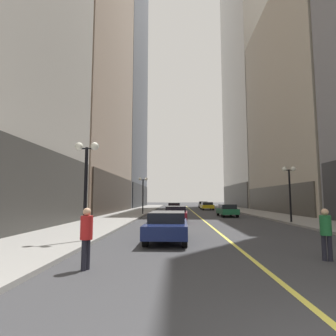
{
  "coord_description": "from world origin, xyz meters",
  "views": [
    {
      "loc": [
        -2.43,
        -3.3,
        1.95
      ],
      "look_at": [
        -3.59,
        35.48,
        6.18
      ],
      "focal_mm": 29.83,
      "sensor_mm": 36.0,
      "label": 1
    }
  ],
  "objects": [
    {
      "name": "street_lamp_right_mid",
      "position": [
        6.4,
        18.71,
        3.26
      ],
      "size": [
        1.06,
        0.36,
        4.43
      ],
      "color": "black",
      "rests_on": "ground"
    },
    {
      "name": "sidewalk_left",
      "position": [
        -8.25,
        35.0,
        0.07
      ],
      "size": [
        4.5,
        78.0,
        0.15
      ],
      "primitive_type": "cube",
      "color": "gray",
      "rests_on": "ground"
    },
    {
      "name": "building_right_mid",
      "position": [
        18.02,
        34.5,
        14.75
      ],
      "size": [
        15.24,
        24.0,
        29.61
      ],
      "color": "#B7AD99",
      "rests_on": "ground"
    },
    {
      "name": "street_lamp_left_far",
      "position": [
        -6.4,
        29.77,
        3.26
      ],
      "size": [
        1.06,
        0.36,
        4.43
      ],
      "color": "black",
      "rests_on": "ground"
    },
    {
      "name": "street_lamp_left_near",
      "position": [
        -6.4,
        8.78,
        3.26
      ],
      "size": [
        1.06,
        0.36,
        4.43
      ],
      "color": "black",
      "rests_on": "ground"
    },
    {
      "name": "building_right_far",
      "position": [
        18.03,
        60.0,
        32.02
      ],
      "size": [
        15.25,
        26.0,
        64.18
      ],
      "color": "#A8A399",
      "rests_on": "ground"
    },
    {
      "name": "car_navy",
      "position": [
        -2.86,
        9.87,
        0.72
      ],
      "size": [
        1.92,
        4.76,
        1.32
      ],
      "color": "#141E4C",
      "rests_on": "ground"
    },
    {
      "name": "pedestrian_in_red_jacket",
      "position": [
        -4.93,
        4.5,
        0.98
      ],
      "size": [
        0.43,
        0.43,
        1.69
      ],
      "color": "black",
      "rests_on": "ground"
    },
    {
      "name": "building_left_mid",
      "position": [
        -16.84,
        34.5,
        29.89
      ],
      "size": [
        12.88,
        24.0,
        59.94
      ],
      "color": "gray",
      "rests_on": "ground"
    },
    {
      "name": "sidewalk_right",
      "position": [
        8.25,
        35.0,
        0.07
      ],
      "size": [
        4.5,
        78.0,
        0.15
      ],
      "primitive_type": "cube",
      "color": "gray",
      "rests_on": "ground"
    },
    {
      "name": "building_left_far",
      "position": [
        -18.39,
        60.0,
        32.49
      ],
      "size": [
        15.97,
        26.0,
        65.13
      ],
      "color": "slate",
      "rests_on": "ground"
    },
    {
      "name": "car_green",
      "position": [
        3.02,
        27.18,
        0.72
      ],
      "size": [
        1.75,
        4.58,
        1.32
      ],
      "color": "#196038",
      "rests_on": "ground"
    },
    {
      "name": "ground_plane",
      "position": [
        0.0,
        35.0,
        0.0
      ],
      "size": [
        200.0,
        200.0,
        0.0
      ],
      "primitive_type": "plane",
      "color": "#38383A"
    },
    {
      "name": "car_red",
      "position": [
        -2.77,
        36.47,
        0.72
      ],
      "size": [
        1.87,
        4.68,
        1.32
      ],
      "color": "#B21919",
      "rests_on": "ground"
    },
    {
      "name": "car_yellow",
      "position": [
        2.76,
        44.69,
        0.72
      ],
      "size": [
        2.0,
        4.66,
        1.32
      ],
      "color": "yellow",
      "rests_on": "ground"
    },
    {
      "name": "car_silver",
      "position": [
        3.08,
        55.14,
        0.72
      ],
      "size": [
        2.0,
        4.11,
        1.32
      ],
      "color": "#B7B7BC",
      "rests_on": "ground"
    },
    {
      "name": "pedestrian_in_green_parka",
      "position": [
        2.3,
        5.82,
        0.94
      ],
      "size": [
        0.44,
        0.44,
        1.63
      ],
      "color": "black",
      "rests_on": "ground"
    },
    {
      "name": "lane_centre_stripe",
      "position": [
        0.0,
        35.0,
        0.0
      ],
      "size": [
        0.16,
        70.0,
        0.01
      ],
      "primitive_type": "cube",
      "color": "#E5D64C",
      "rests_on": "ground"
    },
    {
      "name": "car_maroon",
      "position": [
        -2.45,
        19.43,
        0.72
      ],
      "size": [
        1.94,
        4.16,
        1.32
      ],
      "color": "maroon",
      "rests_on": "ground"
    }
  ]
}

